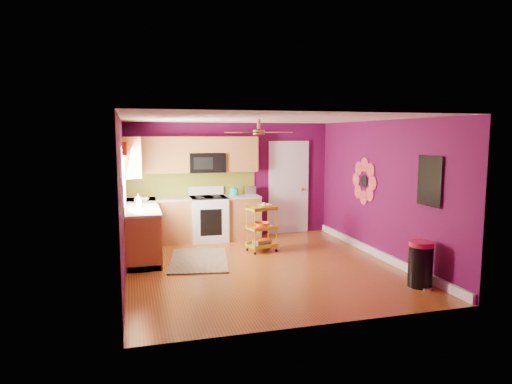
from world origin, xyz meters
name	(u,v)px	position (x,y,z in m)	size (l,w,h in m)	color
ground	(262,267)	(0.00, 0.00, 0.00)	(5.00, 5.00, 0.00)	brown
room_envelope	(264,171)	(0.03, 0.00, 1.63)	(4.54, 5.04, 2.52)	#55093C
lower_cabinets	(172,226)	(-1.35, 1.82, 0.43)	(2.81, 2.31, 0.94)	#9C5B2A
electric_range	(208,218)	(-0.55, 2.17, 0.48)	(0.76, 0.66, 1.13)	white
upper_cabinetry	(174,156)	(-1.24, 2.17, 1.80)	(2.80, 2.30, 1.26)	#9C5B2A
left_window	(124,164)	(-2.22, 1.05, 1.74)	(0.08, 1.35, 1.08)	white
panel_door	(289,188)	(1.35, 2.47, 1.02)	(0.95, 0.11, 2.15)	white
right_wall_art	(391,181)	(2.23, -0.34, 1.44)	(0.04, 2.74, 1.04)	black
ceiling_fan	(259,132)	(0.00, 0.20, 2.29)	(1.01, 1.01, 0.26)	#BF8C3F
shag_rug	(199,260)	(-0.98, 0.65, 0.01)	(1.00, 1.63, 0.02)	black
rolling_cart	(262,226)	(0.29, 0.99, 0.49)	(0.60, 0.49, 0.95)	yellow
trash_can	(420,264)	(1.97, -1.62, 0.34)	(0.36, 0.39, 0.68)	black
teal_kettle	(234,192)	(0.03, 2.22, 1.02)	(0.18, 0.18, 0.21)	#16AAA2
toaster	(250,190)	(0.40, 2.28, 1.03)	(0.22, 0.15, 0.18)	beige
soap_bottle_a	(139,202)	(-1.98, 1.07, 1.04)	(0.09, 0.09, 0.20)	#EA3F72
soap_bottle_b	(138,198)	(-1.99, 1.67, 1.03)	(0.14, 0.14, 0.18)	white
counter_dish	(143,200)	(-1.89, 1.88, 0.97)	(0.25, 0.25, 0.06)	white
counter_cup	(140,205)	(-1.97, 1.06, 0.98)	(0.11, 0.11, 0.09)	white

